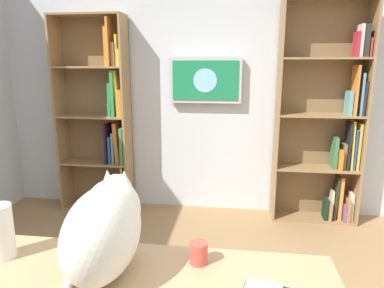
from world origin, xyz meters
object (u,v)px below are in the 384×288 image
object	(u,v)px
cat	(106,226)
coffee_mug	(199,253)
paper_towel_roll	(1,232)
bookshelf_left	(328,123)
bookshelf_right	(103,121)
wall_mounted_tv	(205,80)

from	to	relation	value
cat	coffee_mug	bearing A→B (deg)	-164.67
paper_towel_roll	bookshelf_left	bearing A→B (deg)	-130.21
bookshelf_right	wall_mounted_tv	world-z (taller)	bookshelf_right
paper_towel_roll	wall_mounted_tv	bearing A→B (deg)	-106.16
bookshelf_right	paper_towel_roll	size ratio (longest dim) A/B	8.48
wall_mounted_tv	coffee_mug	xyz separation A→B (m)	(-0.19, 2.30, -0.64)
bookshelf_left	bookshelf_right	world-z (taller)	bookshelf_left
bookshelf_left	paper_towel_roll	bearing A→B (deg)	49.79
bookshelf_left	wall_mounted_tv	size ratio (longest dim) A/B	2.93
wall_mounted_tv	paper_towel_roll	distance (m)	2.53
cat	paper_towel_roll	bearing A→B (deg)	-3.86
cat	bookshelf_right	bearing A→B (deg)	-68.14
bookshelf_left	cat	bearing A→B (deg)	58.39
paper_towel_roll	coffee_mug	distance (m)	0.88
cat	paper_towel_roll	world-z (taller)	cat
bookshelf_left	coffee_mug	bearing A→B (deg)	64.53
bookshelf_right	wall_mounted_tv	distance (m)	1.20
bookshelf_right	wall_mounted_tv	bearing A→B (deg)	-175.79
bookshelf_right	coffee_mug	size ratio (longest dim) A/B	21.87
cat	coffee_mug	size ratio (longest dim) A/B	6.65
bookshelf_left	wall_mounted_tv	distance (m)	1.32
bookshelf_right	cat	xyz separation A→B (m)	(-0.93, 2.32, -0.04)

